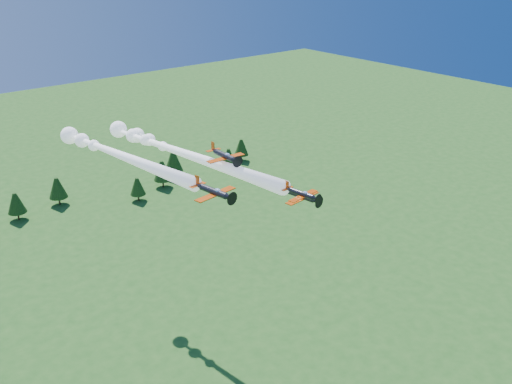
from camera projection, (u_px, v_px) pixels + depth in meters
plane_lead at (176, 151)px, 113.25m from camera, size 12.72×56.40×3.70m
plane_left at (116, 153)px, 111.16m from camera, size 12.36×50.11×3.70m
plane_right at (191, 156)px, 128.49m from camera, size 12.52×58.77×3.70m
plane_slot at (225, 156)px, 104.28m from camera, size 7.73×8.43×2.73m
treeline at (29, 204)px, 188.66m from camera, size 170.84×20.88×11.59m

